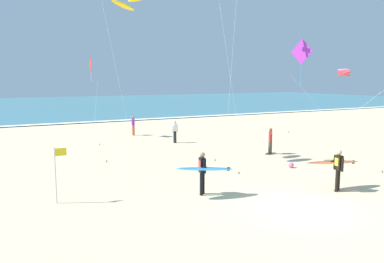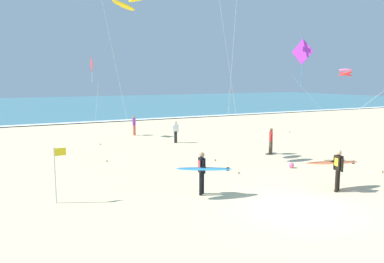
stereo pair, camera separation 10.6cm
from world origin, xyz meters
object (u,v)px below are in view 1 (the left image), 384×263
Objects in this scene: kite_arc_rose_mid at (344,73)px; bystander_purple_top at (133,125)px; lifeguard_flag at (57,169)px; surfer_trailing at (335,165)px; kite_diamond_violet_distant at (303,55)px; surfer_lead at (204,170)px; kite_arc_ivory_high at (131,0)px; beach_ball at (291,165)px; kite_diamond_scarlet_far at (91,67)px; driftwood_log at (334,161)px; bystander_red_top at (270,141)px; bystander_white_top at (175,132)px.

kite_arc_rose_mid is 17.35m from bystander_purple_top.
kite_arc_rose_mid reaches higher than lifeguard_flag.
surfer_trailing is 0.39× the size of kite_diamond_violet_distant.
kite_arc_ivory_high is (-0.10, 7.91, 7.74)m from surfer_lead.
beach_ball is at bearing -141.21° from kite_diamond_violet_distant.
kite_diamond_scarlet_far is 16.63m from lifeguard_flag.
bystander_purple_top is 1.39× the size of driftwood_log.
bystander_purple_top is at bearing 152.76° from kite_arc_rose_mid.
kite_arc_rose_mid is 18.33m from kite_arc_ivory_high.
bystander_purple_top is 1.00× the size of bystander_red_top.
kite_diamond_violet_distant is at bearing -151.15° from kite_arc_rose_mid.
kite_arc_ivory_high reaches higher than kite_diamond_scarlet_far.
surfer_lead is 11.07m from kite_arc_ivory_high.
kite_arc_ivory_high reaches higher than lifeguard_flag.
kite_arc_rose_mid is 0.79× the size of kite_diamond_violet_distant.
kite_arc_rose_mid reaches higher than bystander_purple_top.
beach_ball is at bearing -66.28° from kite_diamond_scarlet_far.
lifeguard_flag is 1.83× the size of driftwood_log.
surfer_lead is at bearing 160.96° from surfer_trailing.
kite_diamond_violet_distant reaches higher than driftwood_log.
bystander_red_top is at bearing -66.62° from bystander_purple_top.
bystander_white_top reaches higher than beach_ball.
kite_diamond_violet_distant is at bearing -61.44° from bystander_white_top.
surfer_trailing reaches higher than driftwood_log.
beach_ball is (6.31, 2.05, -0.91)m from surfer_lead.
kite_diamond_scarlet_far reaches higher than kite_arc_rose_mid.
kite_diamond_scarlet_far reaches higher than surfer_lead.
bystander_purple_top is 12.23m from bystander_red_top.
kite_arc_ivory_high reaches higher than surfer_lead.
kite_diamond_violet_distant is 6.44m from beach_ball.
bystander_red_top is at bearing 116.18° from driftwood_log.
kite_diamond_violet_distant is 14.90m from bystander_purple_top.
kite_arc_rose_mid is 24.39m from lifeguard_flag.
driftwood_log is (1.68, -3.42, -0.75)m from bystander_red_top.
kite_diamond_violet_distant is 6.15m from driftwood_log.
lifeguard_flag is (-5.08, -6.20, -7.52)m from kite_arc_ivory_high.
surfer_trailing reaches higher than bystander_red_top.
lifeguard_flag is at bearing -129.30° from kite_arc_ivory_high.
surfer_trailing is 20.09m from kite_diamond_scarlet_far.
kite_arc_rose_mid is 10.56m from kite_diamond_violet_distant.
kite_diamond_scarlet_far reaches higher than bystander_red_top.
lifeguard_flag is (-12.87, -3.73, 0.45)m from bystander_red_top.
kite_arc_rose_mid reaches higher than surfer_trailing.
bystander_white_top is 5.07m from bystander_purple_top.
surfer_trailing is at bearing -61.47° from kite_arc_ivory_high.
surfer_trailing is at bearing -82.81° from bystander_purple_top.
surfer_trailing is 0.28× the size of kite_arc_ivory_high.
lifeguard_flag is (-10.34, 3.49, 0.22)m from surfer_trailing.
beach_ball is 3.07m from driftwood_log.
bystander_white_top is 9.99m from beach_ball.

